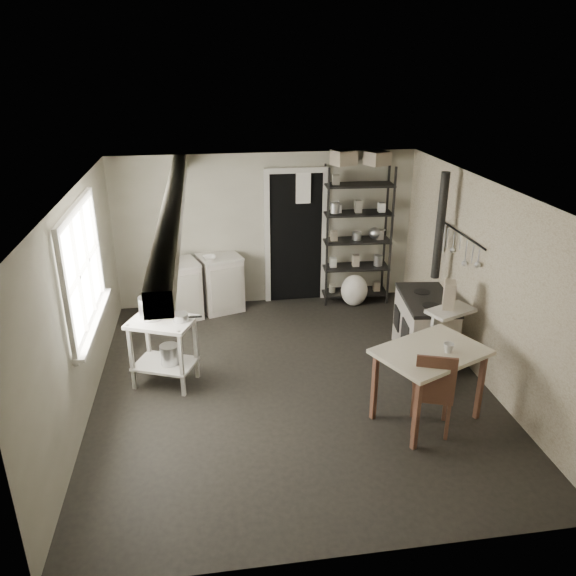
{
  "coord_description": "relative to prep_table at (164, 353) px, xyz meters",
  "views": [
    {
      "loc": [
        -0.89,
        -5.61,
        3.56
      ],
      "look_at": [
        0.0,
        0.3,
        1.1
      ],
      "focal_mm": 35.0,
      "sensor_mm": 36.0,
      "label": 1
    }
  ],
  "objects": [
    {
      "name": "stove",
      "position": [
        3.2,
        0.14,
        0.04
      ],
      "size": [
        0.7,
        1.11,
        0.82
      ],
      "primitive_type": null,
      "rotation": [
        0.0,
        0.0,
        -0.12
      ],
      "color": "beige",
      "rests_on": "ground"
    },
    {
      "name": "ceiling",
      "position": [
        1.45,
        -0.25,
        1.9
      ],
      "size": [
        5.0,
        5.0,
        0.0
      ],
      "primitive_type": "plane",
      "rotation": [
        3.14,
        0.0,
        0.0
      ],
      "color": "silver",
      "rests_on": "wall_back"
    },
    {
      "name": "storage_box_a",
      "position": [
        2.57,
        2.1,
        1.61
      ],
      "size": [
        0.38,
        0.36,
        0.21
      ],
      "primitive_type": "cube",
      "rotation": [
        0.0,
        0.0,
        0.35
      ],
      "color": "beige",
      "rests_on": "shelf_rack"
    },
    {
      "name": "chair",
      "position": [
        2.72,
        -1.29,
        0.08
      ],
      "size": [
        0.5,
        0.51,
        0.94
      ],
      "primitive_type": null,
      "rotation": [
        0.0,
        0.0,
        -0.34
      ],
      "color": "#553124",
      "rests_on": "ground"
    },
    {
      "name": "wallpaper_panel",
      "position": [
        3.69,
        -0.25,
        0.75
      ],
      "size": [
        0.01,
        5.0,
        2.3
      ],
      "primitive_type": null,
      "color": "#BFB49B",
      "rests_on": "wall_right"
    },
    {
      "name": "storage_box_b",
      "position": [
        3.05,
        2.02,
        1.59
      ],
      "size": [
        0.39,
        0.38,
        0.19
      ],
      "primitive_type": "cube",
      "rotation": [
        0.0,
        0.0,
        0.42
      ],
      "color": "beige",
      "rests_on": "shelf_rack"
    },
    {
      "name": "side_ledge",
      "position": [
        3.31,
        -0.31,
        0.03
      ],
      "size": [
        0.64,
        0.5,
        0.87
      ],
      "primitive_type": null,
      "rotation": [
        0.0,
        0.0,
        0.39
      ],
      "color": "beige",
      "rests_on": "ground"
    },
    {
      "name": "stovepipe",
      "position": [
        3.48,
        0.6,
        1.19
      ],
      "size": [
        0.14,
        0.14,
        1.41
      ],
      "primitive_type": null,
      "rotation": [
        0.0,
        0.0,
        -0.29
      ],
      "color": "black",
      "rests_on": "stove"
    },
    {
      "name": "ceiling_beam",
      "position": [
        0.25,
        -0.25,
        1.8
      ],
      "size": [
        0.18,
        5.0,
        0.18
      ],
      "primitive_type": null,
      "color": "beige",
      "rests_on": "ceiling"
    },
    {
      "name": "counter_cup",
      "position": [
        0.08,
        1.81,
        0.57
      ],
      "size": [
        0.17,
        0.17,
        0.1
      ],
      "primitive_type": "imported",
      "rotation": [
        0.0,
        0.0,
        0.35
      ],
      "color": "white",
      "rests_on": "base_cabinets"
    },
    {
      "name": "floor",
      "position": [
        1.45,
        -0.25,
        -0.4
      ],
      "size": [
        5.0,
        5.0,
        0.0
      ],
      "primitive_type": "plane",
      "color": "black",
      "rests_on": "ground"
    },
    {
      "name": "mixing_bowl",
      "position": [
        0.58,
        1.9,
        0.55
      ],
      "size": [
        0.31,
        0.31,
        0.06
      ],
      "primitive_type": "imported",
      "rotation": [
        0.0,
        0.0,
        0.21
      ],
      "color": "white",
      "rests_on": "base_cabinets"
    },
    {
      "name": "shelf_rack",
      "position": [
        2.81,
        2.06,
        0.55
      ],
      "size": [
        1.03,
        0.45,
        2.12
      ],
      "primitive_type": null,
      "rotation": [
        0.0,
        0.0,
        -0.06
      ],
      "color": "black",
      "rests_on": "ground"
    },
    {
      "name": "floor_crock",
      "position": [
        3.19,
        -0.16,
        -0.33
      ],
      "size": [
        0.15,
        0.15,
        0.16
      ],
      "primitive_type": "cylinder",
      "rotation": [
        0.0,
        0.0,
        -0.16
      ],
      "color": "white",
      "rests_on": "ground"
    },
    {
      "name": "bucket",
      "position": [
        0.06,
        -0.02,
        -0.02
      ],
      "size": [
        0.25,
        0.25,
        0.24
      ],
      "primitive_type": "cylinder",
      "rotation": [
        0.0,
        0.0,
        0.2
      ],
      "color": "silver",
      "rests_on": "prep_table"
    },
    {
      "name": "flour_sack",
      "position": [
        2.76,
        1.85,
        -0.16
      ],
      "size": [
        0.46,
        0.41,
        0.49
      ],
      "primitive_type": "ellipsoid",
      "rotation": [
        0.0,
        0.0,
        -0.15
      ],
      "color": "white",
      "rests_on": "ground"
    },
    {
      "name": "stockpot",
      "position": [
        -0.11,
        0.07,
        0.54
      ],
      "size": [
        0.26,
        0.26,
        0.28
      ],
      "primitive_type": "cylinder",
      "rotation": [
        0.0,
        0.0,
        -0.0
      ],
      "color": "silver",
      "rests_on": "prep_table"
    },
    {
      "name": "prep_table",
      "position": [
        0.0,
        0.0,
        0.0
      ],
      "size": [
        0.85,
        0.74,
        0.82
      ],
      "primitive_type": null,
      "rotation": [
        0.0,
        0.0,
        -0.39
      ],
      "color": "beige",
      "rests_on": "ground"
    },
    {
      "name": "window",
      "position": [
        -0.77,
        -0.05,
        1.1
      ],
      "size": [
        0.12,
        1.76,
        1.28
      ],
      "primitive_type": null,
      "color": "beige",
      "rests_on": "wall_left"
    },
    {
      "name": "wall_back",
      "position": [
        1.45,
        2.25,
        0.75
      ],
      "size": [
        4.5,
        0.02,
        2.3
      ],
      "primitive_type": "cube",
      "color": "#A49F8C",
      "rests_on": "ground"
    },
    {
      "name": "work_table",
      "position": [
        2.75,
        -1.12,
        -0.02
      ],
      "size": [
        1.29,
        1.13,
        0.82
      ],
      "primitive_type": null,
      "rotation": [
        0.0,
        0.0,
        0.43
      ],
      "color": "beige",
      "rests_on": "ground"
    },
    {
      "name": "wall_left",
      "position": [
        -0.8,
        -0.25,
        0.75
      ],
      "size": [
        0.02,
        5.0,
        2.3
      ],
      "primitive_type": "cube",
      "color": "#A49F8C",
      "rests_on": "ground"
    },
    {
      "name": "shelf_jar",
      "position": [
        2.52,
        2.09,
        0.97
      ],
      "size": [
        0.09,
        0.09,
        0.19
      ],
      "primitive_type": "imported",
      "rotation": [
        0.0,
        0.0,
        -0.07
      ],
      "color": "white",
      "rests_on": "shelf_rack"
    },
    {
      "name": "wall_right",
      "position": [
        3.7,
        -0.25,
        0.75
      ],
      "size": [
        0.02,
        5.0,
        2.3
      ],
      "primitive_type": "cube",
      "color": "#A49F8C",
      "rests_on": "ground"
    },
    {
      "name": "saucepan",
      "position": [
        0.22,
        -0.04,
        0.45
      ],
      "size": [
        0.21,
        0.21,
        0.1
      ],
      "primitive_type": "cylinder",
      "rotation": [
        0.0,
        0.0,
        -0.2
      ],
      "color": "silver",
      "rests_on": "prep_table"
    },
    {
      "name": "base_cabinets",
      "position": [
        0.42,
        1.93,
        0.06
      ],
      "size": [
        1.4,
        0.92,
        0.85
      ],
      "primitive_type": null,
      "rotation": [
        0.0,
        0.0,
        0.31
      ],
      "color": "beige",
      "rests_on": "ground"
    },
    {
      "name": "doorway",
      "position": [
        1.9,
        2.22,
        0.6
      ],
      "size": [
        0.96,
        0.1,
        2.08
      ],
      "primitive_type": null,
      "color": "beige",
      "rests_on": "ground"
    },
    {
      "name": "table_cup",
      "position": [
        2.89,
        -1.19,
        0.41
      ],
      "size": [
        0.12,
        0.12,
        0.1
      ],
      "primitive_type": "imported",
      "rotation": [
        0.0,
        0.0,
        0.09
      ],
      "color": "white",
      "rests_on": "work_table"
    },
    {
      "name": "utensil_rail",
      "position": [
        3.64,
        0.35,
        1.15
      ],
      "size": [
        0.06,
        1.2,
        0.44
      ],
      "primitive_type": null,
      "color": "silver",
      "rests_on": "wall_right"
    },
    {
      "name": "wall_front",
      "position": [
        1.45,
        -2.75,
        0.75
      ],
      "size": [
        4.5,
        0.02,
        2.3
      ],
      "primitive_type": "cube",
      "color": "#A49F8C",
      "rests_on": "ground"
    },
    {
      "name": "oats_box",
      "position": [
        3.29,
        -0.25,
        0.61
      ],
      "size": [
        0.2,
        0.24,
        0.32
      ],
      "primitive_type": "cube",
      "rotation": [
        0.0,
        0.0,
        -0.37
      ],
      "color": "beige",
      "rests_on": "side_ledge"
    }
  ]
}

